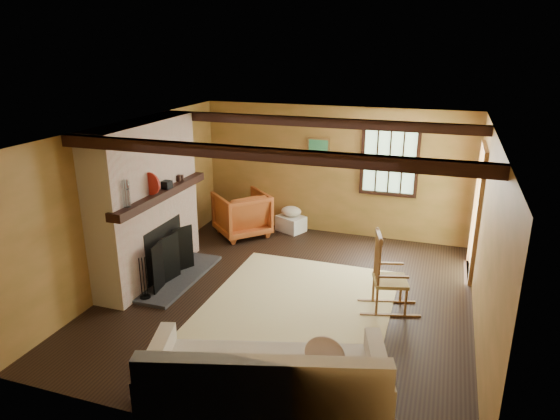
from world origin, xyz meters
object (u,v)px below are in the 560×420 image
at_px(fireplace, 148,208).
at_px(armchair, 242,214).
at_px(rocking_chair, 387,278).
at_px(sofa, 267,390).
at_px(laundry_basket, 291,224).

xyz_separation_m(fireplace, armchair, (0.64, 2.06, -0.69)).
xyz_separation_m(rocking_chair, sofa, (-0.81, -2.49, -0.14)).
height_order(fireplace, laundry_basket, fireplace).
bearing_deg(fireplace, sofa, -40.77).
bearing_deg(sofa, laundry_basket, 88.90).
bearing_deg(armchair, sofa, 69.08).
distance_m(rocking_chair, armchair, 3.54).
bearing_deg(fireplace, laundry_basket, 60.24).
distance_m(sofa, laundry_basket, 5.12).
xyz_separation_m(rocking_chair, laundry_basket, (-2.13, 2.45, -0.32)).
bearing_deg(fireplace, rocking_chair, 1.62).
xyz_separation_m(fireplace, laundry_basket, (1.46, 2.55, -0.95)).
relative_size(rocking_chair, sofa, 0.45).
relative_size(sofa, armchair, 2.69).
xyz_separation_m(rocking_chair, armchair, (-2.94, 1.96, -0.05)).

